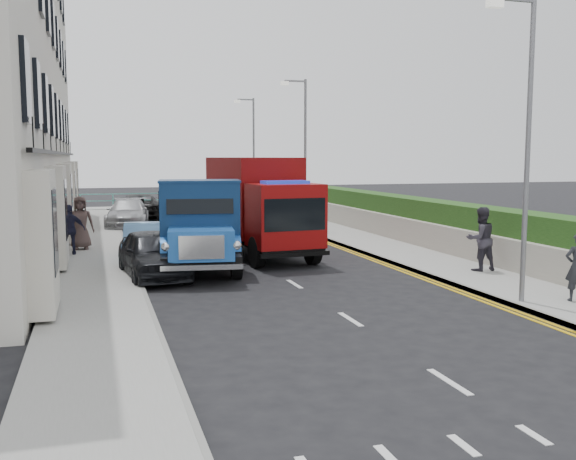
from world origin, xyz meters
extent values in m
plane|color=black|center=(0.00, 0.00, 0.00)|extent=(120.00, 120.00, 0.00)
cube|color=gray|center=(-5.20, 9.00, 0.06)|extent=(2.40, 38.00, 0.12)
cube|color=gray|center=(5.30, 9.00, 0.06)|extent=(2.60, 38.00, 0.12)
cube|color=gray|center=(0.00, 29.00, 0.06)|extent=(30.00, 2.50, 0.12)
plane|color=slate|center=(0.00, 60.00, 0.00)|extent=(120.00, 120.00, 0.00)
cube|color=black|center=(-6.35, 13.00, 3.60)|extent=(0.12, 28.00, 0.10)
cube|color=#B2AD9E|center=(6.60, 9.00, 0.55)|extent=(0.30, 28.00, 1.00)
cube|color=#183F14|center=(7.30, 9.00, 0.95)|extent=(1.20, 28.00, 1.70)
cube|color=#59B2A5|center=(0.00, 28.20, 1.08)|extent=(13.00, 0.08, 0.06)
cube|color=#59B2A5|center=(0.00, 28.20, 0.65)|extent=(13.00, 0.06, 0.05)
cylinder|color=slate|center=(4.30, -2.00, 3.50)|extent=(0.12, 0.12, 7.00)
cube|color=beige|center=(3.30, -2.00, 6.78)|extent=(0.35, 0.18, 0.18)
cylinder|color=slate|center=(4.30, 14.00, 3.50)|extent=(0.12, 0.12, 7.00)
cube|color=slate|center=(3.80, 14.00, 6.90)|extent=(1.00, 0.08, 0.08)
cube|color=beige|center=(3.30, 14.00, 6.78)|extent=(0.35, 0.18, 0.18)
cylinder|color=slate|center=(4.30, 24.00, 3.50)|extent=(0.12, 0.12, 7.00)
cube|color=slate|center=(3.80, 24.00, 6.90)|extent=(1.00, 0.08, 0.08)
cube|color=beige|center=(3.30, 24.00, 6.78)|extent=(0.35, 0.18, 0.18)
cylinder|color=black|center=(-3.33, 3.49, 0.54)|extent=(0.44, 1.12, 1.09)
cylinder|color=black|center=(-1.35, 3.21, 0.54)|extent=(0.44, 1.12, 1.09)
cylinder|color=black|center=(-2.88, 6.63, 0.54)|extent=(0.44, 1.12, 1.09)
cylinder|color=black|center=(-0.91, 6.35, 0.54)|extent=(0.44, 1.12, 1.09)
cube|color=black|center=(-2.12, 4.92, 0.70)|extent=(2.89, 5.68, 0.20)
cube|color=blue|center=(-2.41, 2.85, 1.11)|extent=(1.94, 1.70, 0.82)
cube|color=silver|center=(-2.52, 2.10, 1.11)|extent=(1.19, 0.26, 0.62)
cube|color=navy|center=(-2.23, 4.14, 1.76)|extent=(2.43, 1.66, 1.98)
cube|color=black|center=(-1.93, 6.27, 0.96)|extent=(2.80, 3.47, 0.14)
cylinder|color=black|center=(-0.36, 4.79, 0.50)|extent=(0.36, 1.01, 1.00)
cylinder|color=black|center=(1.54, 4.93, 0.50)|extent=(0.36, 1.01, 1.00)
cylinder|color=black|center=(-0.56, 7.59, 0.50)|extent=(0.36, 1.01, 1.00)
cylinder|color=black|center=(1.33, 7.73, 0.50)|extent=(0.36, 1.01, 1.00)
cylinder|color=black|center=(-0.71, 9.57, 0.50)|extent=(0.36, 1.01, 1.00)
cylinder|color=black|center=(1.18, 9.71, 0.50)|extent=(0.36, 1.01, 1.00)
cube|color=black|center=(0.42, 7.20, 0.68)|extent=(2.54, 6.47, 0.23)
cube|color=maroon|center=(0.59, 4.86, 1.63)|extent=(2.29, 1.87, 1.99)
cube|color=black|center=(0.65, 4.03, 1.72)|extent=(1.99, 0.22, 1.00)
cube|color=maroon|center=(0.34, 8.20, 2.08)|extent=(2.60, 4.86, 2.71)
imported|color=black|center=(-3.60, 4.10, 0.69)|extent=(2.03, 4.22, 1.39)
imported|color=#5280B1|center=(-3.60, 7.00, 0.64)|extent=(1.73, 4.01, 1.29)
imported|color=#A2A3A7|center=(-3.60, 18.00, 0.69)|extent=(2.53, 4.97, 1.38)
imported|color=black|center=(-2.77, 21.59, 0.72)|extent=(2.45, 5.21, 1.44)
imported|color=silver|center=(1.34, 23.08, 0.65)|extent=(2.38, 4.09, 1.31)
imported|color=#2E2B34|center=(5.68, 1.79, 1.06)|extent=(0.93, 0.74, 1.89)
imported|color=#1B1C31|center=(-6.00, 8.56, 0.98)|extent=(1.03, 0.46, 1.73)
imported|color=#483734|center=(-5.67, 9.83, 1.09)|extent=(0.97, 0.66, 1.93)
camera|label=1|loc=(-5.18, -14.45, 3.47)|focal=40.00mm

